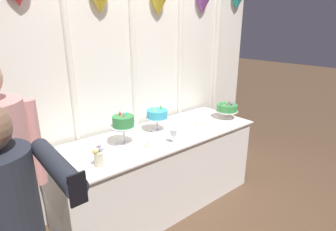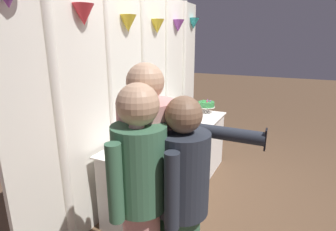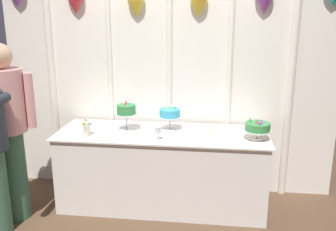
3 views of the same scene
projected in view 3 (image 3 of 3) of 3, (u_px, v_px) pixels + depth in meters
name	position (u px, v px, depth m)	size (l,w,h in m)	color
ground_plane	(161.00, 208.00, 3.88)	(24.00, 24.00, 0.00)	brown
draped_curtain	(168.00, 79.00, 4.07)	(3.62, 0.18, 2.41)	white
cake_table	(162.00, 169.00, 3.87)	(2.12, 0.75, 0.80)	white
cake_display_leftmost	(126.00, 111.00, 3.78)	(0.24, 0.24, 0.31)	silver
cake_display_center	(170.00, 114.00, 3.81)	(0.24, 0.24, 0.26)	silver
cake_display_rightmost	(257.00, 128.00, 3.53)	(0.26, 0.26, 0.21)	silver
wine_glass	(158.00, 131.00, 3.52)	(0.06, 0.06, 0.13)	silver
flower_vase	(87.00, 128.00, 3.65)	(0.10, 0.08, 0.19)	beige
tealight_far_left	(136.00, 135.00, 3.65)	(0.05, 0.05, 0.04)	beige
tealight_near_left	(211.00, 135.00, 3.66)	(0.05, 0.05, 0.03)	beige
guest_man_dark_suit	(7.00, 127.00, 3.48)	(0.51, 0.46, 1.71)	#3D6B4C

